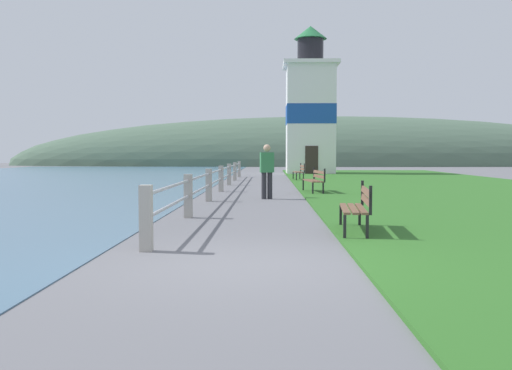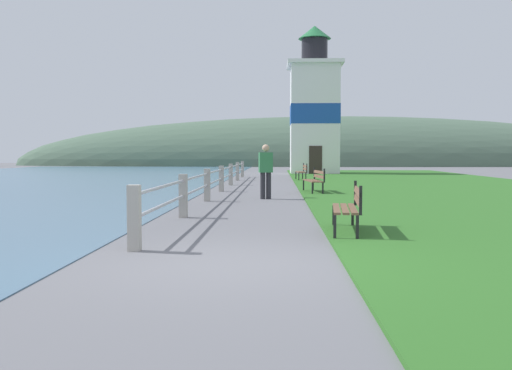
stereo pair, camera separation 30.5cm
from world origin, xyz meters
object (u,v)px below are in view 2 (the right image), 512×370
Objects in this scene: park_bench_far at (302,171)px; lighthouse at (314,111)px; park_bench_midway at (315,179)px; person_strolling at (266,169)px; park_bench_near at (350,205)px.

lighthouse is (1.30, 10.60, 4.02)m from park_bench_far.
park_bench_midway is 3.18m from person_strolling.
park_bench_near is 20.50m from park_bench_far.
park_bench_far is 0.15× the size of lighthouse.
lighthouse is at bearing -19.66° from person_strolling.
lighthouse reaches higher than park_bench_near.
park_bench_far is 11.41m from lighthouse.
park_bench_midway is at bearing -46.31° from person_strolling.
park_bench_near is at bearing 179.70° from person_strolling.
park_bench_far is at bearing -85.14° from park_bench_near.
lighthouse reaches higher than person_strolling.
lighthouse reaches higher than park_bench_midway.
park_bench_near is at bearing -92.51° from lighthouse.
park_bench_near and park_bench_midway have the same top height.
park_bench_far is at bearing -96.33° from park_bench_midway.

